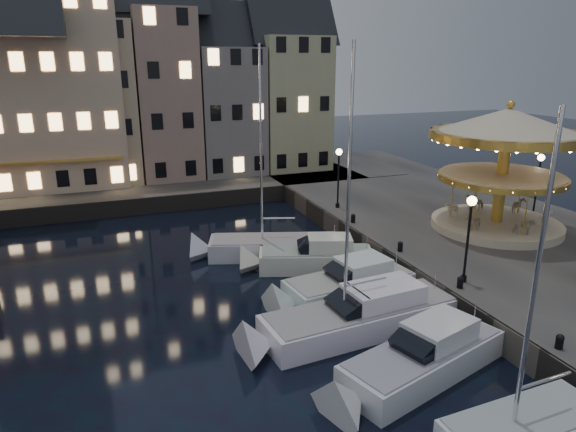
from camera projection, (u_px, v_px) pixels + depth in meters
name	position (u px, v px, depth m)	size (l,w,h in m)	color
ground	(334.00, 345.00, 21.24)	(160.00, 160.00, 0.00)	black
quay_east	(500.00, 243.00, 31.15)	(16.00, 56.00, 1.30)	#474442
quay_north	(105.00, 191.00, 43.38)	(44.00, 12.00, 1.30)	#474442
quaywall_e	(385.00, 260.00, 28.45)	(0.15, 44.00, 1.30)	#47423A
quaywall_n	(136.00, 207.00, 38.70)	(48.00, 0.15, 1.30)	#47423A
streetlamp_b	(469.00, 227.00, 23.39)	(0.44, 0.44, 4.17)	black
streetlamp_c	(339.00, 170.00, 35.46)	(0.44, 0.44, 4.17)	black
streetlamp_d	(538.00, 176.00, 33.47)	(0.44, 0.44, 4.17)	black
bollard_a	(560.00, 341.00, 18.53)	(0.30, 0.30, 0.57)	black
bollard_b	(460.00, 282.00, 23.45)	(0.30, 0.30, 0.57)	black
bollard_c	(400.00, 246.00, 27.92)	(0.30, 0.30, 0.57)	black
bollard_d	(353.00, 218.00, 32.84)	(0.30, 0.30, 0.57)	black
townhouse_nb	(14.00, 99.00, 40.89)	(6.16, 8.00, 13.80)	slate
townhouse_nc	(94.00, 91.00, 42.78)	(6.82, 8.00, 14.80)	tan
townhouse_nd	(164.00, 84.00, 44.58)	(5.50, 8.00, 15.80)	gray
townhouse_ne	(226.00, 100.00, 46.86)	(6.16, 8.00, 12.80)	slate
townhouse_nf	(287.00, 93.00, 48.76)	(6.82, 8.00, 13.80)	tan
hotel_corner	(12.00, 80.00, 40.46)	(17.60, 9.00, 16.80)	#D0B192
motorboat_b	(416.00, 363.00, 18.90)	(8.02, 4.37, 2.15)	silver
motorboat_c	(354.00, 318.00, 22.08)	(9.98, 3.36, 13.22)	white
motorboat_d	(342.00, 287.00, 25.13)	(7.54, 3.25, 2.15)	silver
motorboat_e	(308.00, 259.00, 28.74)	(7.32, 4.27, 2.15)	beige
motorboat_f	(266.00, 248.00, 30.63)	(8.81, 4.85, 11.82)	silver
carousel	(506.00, 146.00, 30.29)	(8.88, 8.88, 7.77)	#C4B294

